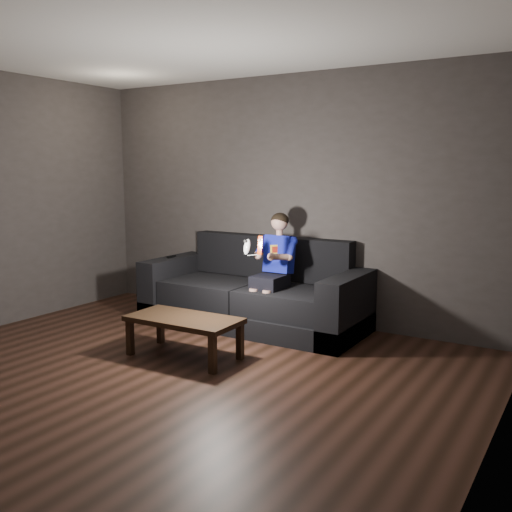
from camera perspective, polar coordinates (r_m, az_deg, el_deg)
The scene contains 10 objects.
floor at distance 4.62m, azimuth -12.01°, elevation -12.87°, with size 5.00×5.00×0.00m, color black.
back_wall at distance 6.35m, azimuth 3.35°, elevation 5.69°, with size 5.00×0.04×2.70m, color #3A3533.
right_wall at distance 3.15m, azimuth 22.29°, elevation 1.89°, with size 0.04×5.00×2.70m, color #3A3533.
ceiling at distance 4.42m, azimuth -13.21°, elevation 21.76°, with size 5.00×5.00×0.02m, color silver.
sofa at distance 6.21m, azimuth -0.05°, elevation -4.11°, with size 2.43×1.05×0.94m.
child at distance 5.92m, azimuth 1.84°, elevation -0.33°, with size 0.44×0.54×1.08m.
wii_remote_red at distance 5.49m, azimuth 0.45°, elevation 1.08°, with size 0.05×0.07×0.18m.
nunchuk_white at distance 5.58m, azimuth -0.90°, elevation 0.92°, with size 0.08×0.11×0.17m.
wii_remote_black at distance 6.69m, azimuth -8.45°, elevation -0.04°, with size 0.04×0.14×0.03m.
coffee_table at distance 5.19m, azimuth -7.21°, elevation -6.61°, with size 1.03×0.53×0.37m.
Camera 1 is at (2.99, -3.09, 1.69)m, focal length 40.00 mm.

